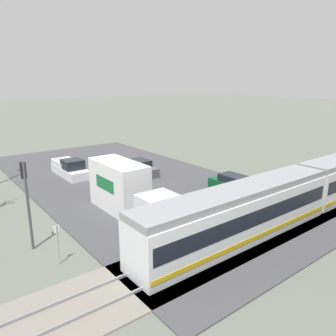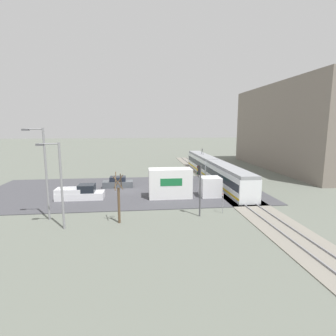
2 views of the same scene
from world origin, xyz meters
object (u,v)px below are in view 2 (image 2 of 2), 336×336
pickup_truck (81,193)px  no_parking_sign (223,200)px  box_truck (180,184)px  street_tree (119,200)px  sedan_car_0 (118,183)px  sedan_car_1 (177,177)px  light_rail_tram (213,169)px  traffic_light_pole (200,184)px  street_lamp_mid_block (59,180)px  street_lamp_near_crossing (44,168)px

pickup_truck → no_parking_sign: 17.43m
box_truck → street_tree: bearing=-41.3°
sedan_car_0 → sedan_car_1: bearing=111.1°
pickup_truck → no_parking_sign: bearing=66.3°
light_rail_tram → traffic_light_pole: bearing=-19.9°
box_truck → sedan_car_1: (-10.14, 1.16, -1.11)m
light_rail_tram → street_lamp_mid_block: (20.37, -19.68, 2.79)m
street_lamp_near_crossing → street_lamp_mid_block: bearing=38.9°
light_rail_tram → no_parking_sign: (17.82, -4.01, -0.30)m
street_tree → street_lamp_near_crossing: (-1.61, -7.08, 2.90)m
box_truck → traffic_light_pole: traffic_light_pole is taller
traffic_light_pole → box_truck: bearing=-173.2°
sedan_car_0 → sedan_car_1: sedan_car_0 is taller
sedan_car_0 → street_tree: street_tree is taller
pickup_truck → street_lamp_mid_block: street_lamp_mid_block is taller
light_rail_tram → sedan_car_0: bearing=-73.0°
sedan_car_0 → street_lamp_mid_block: bearing=-13.7°
sedan_car_0 → light_rail_tram: bearing=107.0°
street_lamp_near_crossing → street_lamp_mid_block: (2.55, 2.06, -0.62)m
sedan_car_1 → no_parking_sign: size_ratio=1.92×
sedan_car_0 → street_tree: (14.56, 1.23, 1.48)m
street_tree → no_parking_sign: size_ratio=2.13×
light_rail_tram → street_lamp_near_crossing: (17.82, -21.74, 3.42)m
sedan_car_1 → street_lamp_mid_block: bearing=145.3°
sedan_car_0 → no_parking_sign: (12.95, 11.88, 0.66)m
traffic_light_pole → street_tree: size_ratio=1.08×
sedan_car_1 → traffic_light_pole: traffic_light_pole is taller
sedan_car_0 → traffic_light_pole: traffic_light_pole is taller
street_lamp_near_crossing → no_parking_sign: street_lamp_near_crossing is taller
box_truck → traffic_light_pole: (7.12, 0.85, 1.62)m
street_lamp_near_crossing → pickup_truck: bearing=165.7°
box_truck → street_lamp_mid_block: 15.35m
box_truck → pickup_truck: box_truck is taller
traffic_light_pole → street_tree: traffic_light_pole is taller
light_rail_tram → sedan_car_0: 16.64m
no_parking_sign → street_lamp_mid_block: bearing=-80.8°
street_tree → street_lamp_near_crossing: bearing=-102.8°
sedan_car_0 → box_truck: bearing=52.1°
traffic_light_pole → sedan_car_1: bearing=178.9°
light_rail_tram → sedan_car_1: bearing=-79.3°
light_rail_tram → no_parking_sign: bearing=-12.7°
box_truck → street_tree: (8.08, -7.10, 0.42)m
sedan_car_1 → traffic_light_pole: bearing=178.9°
pickup_truck → sedan_car_1: size_ratio=1.32×
light_rail_tram → box_truck: (11.35, -7.55, 0.10)m
street_lamp_mid_block → traffic_light_pole: bearing=98.3°
sedan_car_0 → street_lamp_mid_block: 16.39m
traffic_light_pole → street_lamp_near_crossing: street_lamp_near_crossing is taller
light_rail_tram → street_tree: bearing=-37.0°
street_tree → sedan_car_1: bearing=155.6°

